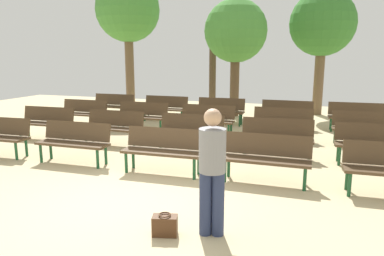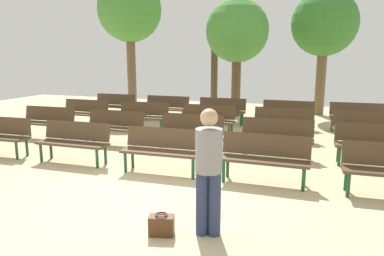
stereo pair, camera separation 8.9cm
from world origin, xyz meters
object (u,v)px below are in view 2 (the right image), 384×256
at_px(bench_r1_c0, 47,120).
at_px(bench_r2_c0, 85,111).
at_px(bench_r2_c3, 283,122).
at_px(bench_r3_c3, 288,113).
at_px(bench_r2_c1, 143,114).
at_px(tree_1, 324,24).
at_px(bench_r2_c2, 208,118).
at_px(tree_2, 237,32).
at_px(bench_r2_c4, 366,127).
at_px(bench_r3_c2, 222,109).
at_px(tree_0, 130,11).
at_px(visitor_with_backpack, 209,164).
at_px(tree_3, 214,73).
at_px(bench_r0_c3, 265,156).
at_px(bench_r1_c3, 277,136).
at_px(bench_r1_c4, 376,142).
at_px(bench_r1_c1, 114,125).
at_px(bench_r0_c1, 74,139).
at_px(bench_r3_c0, 114,104).
at_px(handbag, 161,225).
at_px(bench_r1_c2, 190,130).
at_px(bench_r3_c1, 166,107).
at_px(bench_r3_c4, 358,115).
at_px(bench_r0_c2, 163,148).

relative_size(bench_r1_c0, bench_r2_c0, 1.01).
height_order(bench_r2_c3, bench_r3_c3, same).
xyz_separation_m(bench_r2_c1, tree_1, (5.13, 5.02, 2.92)).
bearing_deg(bench_r2_c2, tree_2, 90.21).
xyz_separation_m(bench_r2_c4, bench_r3_c2, (-4.24, 1.75, 0.00)).
xyz_separation_m(tree_0, tree_1, (7.68, 0.96, -0.67)).
bearing_deg(visitor_with_backpack, tree_0, -69.15).
bearing_deg(tree_3, bench_r0_c3, -68.63).
bearing_deg(bench_r1_c3, bench_r1_c4, -2.75).
bearing_deg(tree_0, bench_r1_c0, -85.12).
bearing_deg(visitor_with_backpack, bench_r0_c3, -112.73).
bearing_deg(bench_r1_c4, bench_r1_c1, 179.45).
bearing_deg(tree_2, bench_r2_c3, -59.43).
relative_size(bench_r0_c1, bench_r3_c2, 1.00).
xyz_separation_m(bench_r2_c1, bench_r3_c0, (-2.08, 1.79, 0.00)).
relative_size(bench_r2_c2, handbag, 4.51).
height_order(bench_r0_c1, bench_r3_c3, same).
distance_m(bench_r3_c2, tree_2, 3.22).
bearing_deg(bench_r2_c0, bench_r3_c3, 16.43).
distance_m(bench_r1_c2, bench_r2_c1, 2.78).
height_order(bench_r3_c0, tree_0, tree_0).
bearing_deg(tree_0, bench_r0_c3, -48.22).
bearing_deg(bench_r2_c2, tree_1, 59.16).
distance_m(bench_r1_c1, bench_r2_c1, 1.82).
xyz_separation_m(bench_r3_c1, tree_3, (0.81, 3.31, 1.03)).
relative_size(bench_r0_c1, bench_r2_c4, 1.00).
xyz_separation_m(bench_r3_c0, bench_r3_c3, (6.27, 0.04, 0.00)).
bearing_deg(bench_r1_c3, bench_r1_c1, 178.87).
xyz_separation_m(tree_1, tree_2, (-3.03, -1.33, -0.29)).
xyz_separation_m(bench_r2_c3, bench_r2_c4, (2.06, -0.03, 0.00)).
distance_m(bench_r1_c4, tree_0, 11.11).
xyz_separation_m(bench_r2_c1, bench_r3_c2, (2.02, 1.83, 0.00)).
relative_size(bench_r1_c2, bench_r3_c2, 1.00).
height_order(bench_r0_c3, tree_2, tree_2).
relative_size(bench_r2_c2, bench_r3_c3, 1.00).
xyz_separation_m(bench_r1_c4, bench_r2_c2, (-4.17, 1.72, 0.00)).
height_order(bench_r1_c2, bench_r3_c1, same).
relative_size(bench_r0_c1, bench_r3_c4, 0.99).
distance_m(bench_r3_c2, tree_0, 6.23).
distance_m(bench_r1_c3, bench_r2_c1, 4.56).
distance_m(bench_r2_c4, handbag, 6.74).
bearing_deg(bench_r0_c1, bench_r3_c2, 69.63).
bearing_deg(bench_r0_c2, bench_r1_c0, 155.85).
distance_m(bench_r1_c4, bench_r2_c0, 8.46).
bearing_deg(bench_r2_c0, bench_r2_c1, 1.52).
bearing_deg(bench_r2_c0, bench_r1_c2, -22.10).
height_order(bench_r2_c0, visitor_with_backpack, visitor_with_backpack).
distance_m(bench_r1_c2, bench_r3_c4, 5.49).
bearing_deg(bench_r0_c1, bench_r3_c4, 40.97).
bearing_deg(tree_2, visitor_with_backpack, -79.74).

